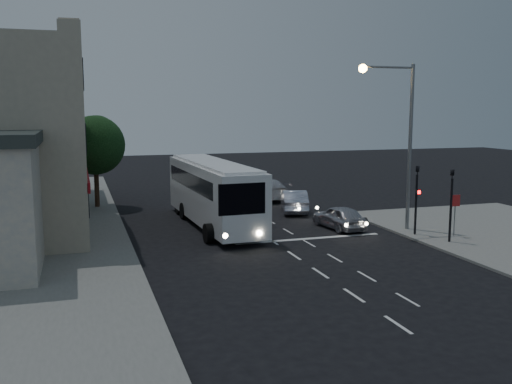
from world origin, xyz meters
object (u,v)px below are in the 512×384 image
object	(u,v)px
tour_bus	(213,191)
traffic_signal_main	(417,192)
car_sedan_c	(252,181)
regulatory_sign	(455,208)
traffic_signal_side	(451,196)
car_sedan_b	(265,189)
streetlight	(400,128)
street_tree	(95,142)
car_sedan_a	(294,201)
car_suv	(339,217)

from	to	relation	value
tour_bus	traffic_signal_main	world-z (taller)	traffic_signal_main
car_sedan_c	regulatory_sign	xyz separation A→B (m)	(4.73, -20.67, 0.87)
traffic_signal_side	car_sedan_b	bearing A→B (deg)	104.41
car_sedan_b	streetlight	xyz separation A→B (m)	(3.31, -13.19, 4.96)
car_sedan_b	streetlight	world-z (taller)	streetlight
street_tree	streetlight	bearing A→B (deg)	-39.51
car_sedan_a	regulatory_sign	world-z (taller)	regulatory_sign
car_sedan_b	traffic_signal_side	world-z (taller)	traffic_signal_side
car_sedan_a	streetlight	xyz separation A→B (m)	(3.21, -7.35, 5.00)
car_sedan_c	regulatory_sign	size ratio (longest dim) A/B	2.36
traffic_signal_main	car_suv	bearing A→B (deg)	134.55
streetlight	street_tree	world-z (taller)	streetlight
car_suv	street_tree	world-z (taller)	street_tree
car_suv	car_sedan_c	xyz separation A→B (m)	(-0.06, 16.63, 0.05)
streetlight	street_tree	size ratio (longest dim) A/B	1.45
traffic_signal_main	streetlight	distance (m)	3.61
tour_bus	traffic_signal_main	size ratio (longest dim) A/B	2.99
streetlight	traffic_signal_main	bearing A→B (deg)	-79.80
car_sedan_a	car_sedan_b	bearing A→B (deg)	-72.19
car_suv	traffic_signal_main	size ratio (longest dim) A/B	0.97
car_sedan_c	traffic_signal_main	size ratio (longest dim) A/B	1.27
tour_bus	car_sedan_a	size ratio (longest dim) A/B	2.76
tour_bus	car_suv	bearing A→B (deg)	-27.20
car_sedan_a	regulatory_sign	xyz separation A→B (m)	(5.17, -9.79, 0.87)
regulatory_sign	car_sedan_c	bearing A→B (deg)	102.89
tour_bus	car_sedan_c	world-z (taller)	tour_bus
car_sedan_a	streetlight	distance (m)	9.46
tour_bus	streetlight	xyz separation A→B (m)	(9.32, -4.64, 3.71)
tour_bus	traffic_signal_side	bearing A→B (deg)	-40.50
car_sedan_c	car_sedan_b	bearing A→B (deg)	83.56
car_sedan_c	regulatory_sign	distance (m)	21.22
car_sedan_b	traffic_signal_side	distance (m)	17.21
streetlight	street_tree	distance (m)	20.19
car_sedan_a	street_tree	world-z (taller)	street_tree
car_sedan_b	regulatory_sign	world-z (taller)	regulatory_sign
car_sedan_a	car_sedan_b	distance (m)	5.84
tour_bus	car_suv	world-z (taller)	tour_bus
tour_bus	car_sedan_b	world-z (taller)	tour_bus
traffic_signal_main	regulatory_sign	xyz separation A→B (m)	(1.70, -1.01, -0.82)
car_sedan_c	car_sedan_a	bearing A→B (deg)	87.29
car_suv	street_tree	bearing A→B (deg)	-47.53
street_tree	tour_bus	bearing A→B (deg)	-52.72
traffic_signal_side	streetlight	bearing A→B (deg)	105.70
traffic_signal_side	street_tree	distance (m)	23.24
street_tree	regulatory_sign	bearing A→B (deg)	-41.08
car_sedan_b	street_tree	distance (m)	12.80
car_sedan_b	street_tree	xyz separation A→B (m)	(-12.24, -0.37, 3.73)
traffic_signal_side	traffic_signal_main	bearing A→B (deg)	109.49
traffic_signal_side	regulatory_sign	world-z (taller)	traffic_signal_side
car_sedan_a	street_tree	distance (m)	14.01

